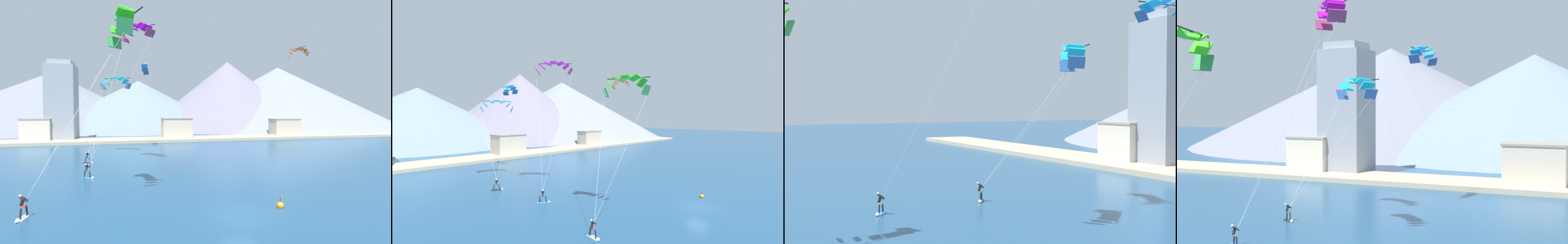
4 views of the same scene
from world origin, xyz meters
The scene contains 12 objects.
kitesurfer_near_lead centered at (-13.89, 23.90, 0.57)m, with size 1.68×1.28×1.81m.
kitesurfer_mid_center centered at (-12.45, 14.29, 0.57)m, with size 1.64×1.36×1.82m.
parafoil_kite_near_lead centered at (-10.37, 31.23, 13.02)m, with size 6.41×8.93×12.55m.
parafoil_kite_near_trail centered at (-8.34, 4.71, 14.56)m, with size 8.21×5.53×14.23m.
parafoil_kite_mid_center centered at (-6.84, 19.45, 18.58)m, with size 8.08×7.53×18.06m.
parafoil_kite_distant_high_outer centered at (-4.99, 36.55, 16.71)m, with size 1.68×5.29×1.96m.
shoreline_strip centered at (0.00, 53.33, 0.35)m, with size 180.00×10.00×0.70m, color tan.
shore_building_harbour_front centered at (-30.70, 56.11, 3.07)m, with size 6.98×5.54×6.11m.
shore_building_promenade_mid centered at (4.46, 54.61, 3.05)m, with size 8.29×5.76×6.07m.
highrise_tower centered at (-25.51, 58.05, 10.35)m, with size 7.00×7.00×21.12m.
mountain_peak_central_summit centered at (-45.80, 124.09, 13.71)m, with size 110.93×110.93×27.43m.
mountain_peak_east_shoulder centered at (-4.52, 113.89, 11.61)m, with size 90.19×90.19×23.22m.
Camera 4 is at (14.98, -19.42, 11.02)m, focal length 50.00 mm.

